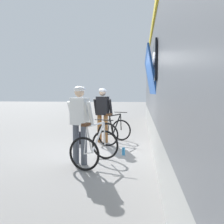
{
  "coord_description": "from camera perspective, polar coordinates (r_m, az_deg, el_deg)",
  "views": [
    {
      "loc": [
        0.98,
        -6.87,
        1.6
      ],
      "look_at": [
        0.12,
        0.53,
        1.05
      ],
      "focal_mm": 40.44,
      "sensor_mm": 36.0,
      "label": 1
    }
  ],
  "objects": [
    {
      "name": "ground_plane",
      "position": [
        7.12,
        -1.47,
        -8.77
      ],
      "size": [
        80.0,
        80.0,
        0.0
      ],
      "primitive_type": "plane",
      "color": "gray"
    },
    {
      "name": "train_car",
      "position": [
        6.93,
        21.84,
        6.95
      ],
      "size": [
        3.19,
        19.47,
        3.88
      ],
      "color": "slate",
      "rests_on": "ground"
    },
    {
      "name": "cyclist_near_in_white",
      "position": [
        5.7,
        -7.3,
        -1.31
      ],
      "size": [
        0.66,
        0.46,
        1.76
      ],
      "color": "#4C515B",
      "rests_on": "ground"
    },
    {
      "name": "cyclist_far_in_dark",
      "position": [
        8.22,
        -2.14,
        0.41
      ],
      "size": [
        0.65,
        0.39,
        1.76
      ],
      "color": "#935B2D",
      "rests_on": "ground"
    },
    {
      "name": "bicycle_near_white",
      "position": [
        5.72,
        -3.82,
        -7.88
      ],
      "size": [
        0.99,
        1.23,
        0.99
      ],
      "color": "black",
      "rests_on": "ground"
    },
    {
      "name": "bicycle_far_black",
      "position": [
        8.13,
        0.63,
        -4.25
      ],
      "size": [
        1.02,
        1.24,
        0.99
      ],
      "color": "black",
      "rests_on": "ground"
    },
    {
      "name": "backpack_on_platform",
      "position": [
        8.1,
        -7.55,
        -5.76
      ],
      "size": [
        0.3,
        0.22,
        0.4
      ],
      "primitive_type": "cube",
      "rotation": [
        0.0,
        0.0,
        0.13
      ],
      "color": "black",
      "rests_on": "ground"
    },
    {
      "name": "water_bottle_near_the_bikes",
      "position": [
        6.63,
        2.62,
        -8.89
      ],
      "size": [
        0.08,
        0.08,
        0.2
      ],
      "primitive_type": "cylinder",
      "color": "#338CCC",
      "rests_on": "ground"
    }
  ]
}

